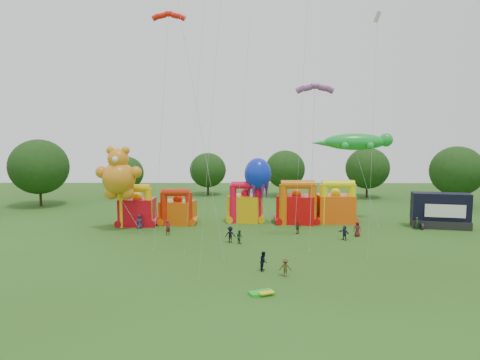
{
  "coord_description": "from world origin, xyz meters",
  "views": [
    {
      "loc": [
        -0.77,
        -33.01,
        13.0
      ],
      "look_at": [
        -1.14,
        18.0,
        7.48
      ],
      "focal_mm": 32.0,
      "sensor_mm": 36.0,
      "label": 1
    }
  ],
  "objects_px": {
    "stage_trailer": "(440,211)",
    "octopus_kite": "(261,189)",
    "teddy_bear_kite": "(122,187)",
    "bouncy_castle_2": "(245,206)",
    "spectator_4": "(298,228)",
    "bouncy_castle_0": "(137,209)",
    "spectator_0": "(140,222)",
    "gecko_kite": "(362,170)"
  },
  "relations": [
    {
      "from": "gecko_kite",
      "to": "spectator_0",
      "type": "bearing_deg",
      "value": -172.34
    },
    {
      "from": "bouncy_castle_2",
      "to": "spectator_4",
      "type": "distance_m",
      "value": 10.53
    },
    {
      "from": "bouncy_castle_2",
      "to": "spectator_4",
      "type": "height_order",
      "value": "bouncy_castle_2"
    },
    {
      "from": "stage_trailer",
      "to": "teddy_bear_kite",
      "type": "height_order",
      "value": "teddy_bear_kite"
    },
    {
      "from": "bouncy_castle_2",
      "to": "spectator_0",
      "type": "height_order",
      "value": "bouncy_castle_2"
    },
    {
      "from": "spectator_4",
      "to": "spectator_0",
      "type": "bearing_deg",
      "value": -37.17
    },
    {
      "from": "gecko_kite",
      "to": "octopus_kite",
      "type": "height_order",
      "value": "gecko_kite"
    },
    {
      "from": "spectator_4",
      "to": "gecko_kite",
      "type": "bearing_deg",
      "value": -173.86
    },
    {
      "from": "spectator_0",
      "to": "spectator_4",
      "type": "bearing_deg",
      "value": -20.87
    },
    {
      "from": "bouncy_castle_0",
      "to": "stage_trailer",
      "type": "xyz_separation_m",
      "value": [
        42.47,
        -1.2,
        0.05
      ]
    },
    {
      "from": "teddy_bear_kite",
      "to": "octopus_kite",
      "type": "xyz_separation_m",
      "value": [
        18.66,
        4.58,
        -0.9
      ]
    },
    {
      "from": "gecko_kite",
      "to": "spectator_4",
      "type": "xyz_separation_m",
      "value": [
        -10.22,
        -7.24,
        -6.97
      ]
    },
    {
      "from": "bouncy_castle_2",
      "to": "octopus_kite",
      "type": "xyz_separation_m",
      "value": [
        2.17,
        -1.67,
        2.76
      ]
    },
    {
      "from": "gecko_kite",
      "to": "octopus_kite",
      "type": "relative_size",
      "value": 1.37
    },
    {
      "from": "bouncy_castle_0",
      "to": "octopus_kite",
      "type": "height_order",
      "value": "octopus_kite"
    },
    {
      "from": "octopus_kite",
      "to": "bouncy_castle_2",
      "type": "bearing_deg",
      "value": 142.39
    },
    {
      "from": "gecko_kite",
      "to": "octopus_kite",
      "type": "xyz_separation_m",
      "value": [
        -14.83,
        -1.01,
        -2.7
      ]
    },
    {
      "from": "bouncy_castle_0",
      "to": "spectator_0",
      "type": "bearing_deg",
      "value": -68.94
    },
    {
      "from": "stage_trailer",
      "to": "octopus_kite",
      "type": "xyz_separation_m",
      "value": [
        -24.88,
        2.36,
        2.74
      ]
    },
    {
      "from": "spectator_0",
      "to": "bouncy_castle_2",
      "type": "bearing_deg",
      "value": 5.66
    },
    {
      "from": "gecko_kite",
      "to": "bouncy_castle_0",
      "type": "bearing_deg",
      "value": -176.17
    },
    {
      "from": "stage_trailer",
      "to": "spectator_4",
      "type": "relative_size",
      "value": 4.82
    },
    {
      "from": "bouncy_castle_2",
      "to": "octopus_kite",
      "type": "distance_m",
      "value": 3.89
    },
    {
      "from": "teddy_bear_kite",
      "to": "spectator_4",
      "type": "height_order",
      "value": "teddy_bear_kite"
    },
    {
      "from": "stage_trailer",
      "to": "teddy_bear_kite",
      "type": "bearing_deg",
      "value": -177.08
    },
    {
      "from": "stage_trailer",
      "to": "spectator_0",
      "type": "relative_size",
      "value": 4.08
    },
    {
      "from": "bouncy_castle_2",
      "to": "stage_trailer",
      "type": "distance_m",
      "value": 27.35
    },
    {
      "from": "bouncy_castle_0",
      "to": "bouncy_castle_2",
      "type": "distance_m",
      "value": 15.68
    },
    {
      "from": "stage_trailer",
      "to": "spectator_4",
      "type": "height_order",
      "value": "stage_trailer"
    },
    {
      "from": "teddy_bear_kite",
      "to": "octopus_kite",
      "type": "height_order",
      "value": "teddy_bear_kite"
    },
    {
      "from": "spectator_0",
      "to": "stage_trailer",
      "type": "bearing_deg",
      "value": -11.71
    },
    {
      "from": "bouncy_castle_2",
      "to": "octopus_kite",
      "type": "height_order",
      "value": "octopus_kite"
    },
    {
      "from": "gecko_kite",
      "to": "spectator_4",
      "type": "distance_m",
      "value": 14.33
    },
    {
      "from": "octopus_kite",
      "to": "stage_trailer",
      "type": "bearing_deg",
      "value": -5.42
    },
    {
      "from": "spectator_4",
      "to": "bouncy_castle_2",
      "type": "bearing_deg",
      "value": -78.57
    },
    {
      "from": "gecko_kite",
      "to": "teddy_bear_kite",
      "type": "bearing_deg",
      "value": -170.52
    },
    {
      "from": "teddy_bear_kite",
      "to": "octopus_kite",
      "type": "distance_m",
      "value": 19.24
    },
    {
      "from": "gecko_kite",
      "to": "spectator_4",
      "type": "bearing_deg",
      "value": -144.66
    },
    {
      "from": "bouncy_castle_0",
      "to": "spectator_4",
      "type": "xyz_separation_m",
      "value": [
        22.2,
        -5.07,
        -1.48
      ]
    },
    {
      "from": "stage_trailer",
      "to": "spectator_4",
      "type": "bearing_deg",
      "value": -169.19
    },
    {
      "from": "stage_trailer",
      "to": "spectator_0",
      "type": "height_order",
      "value": "stage_trailer"
    },
    {
      "from": "bouncy_castle_0",
      "to": "gecko_kite",
      "type": "xyz_separation_m",
      "value": [
        32.42,
        2.17,
        5.49
      ]
    }
  ]
}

